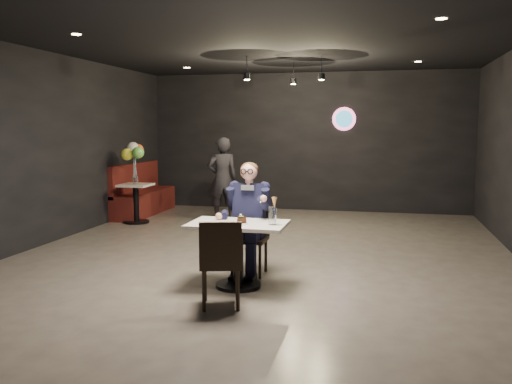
% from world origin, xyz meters
% --- Properties ---
extents(floor, '(9.00, 9.00, 0.00)m').
position_xyz_m(floor, '(0.00, 0.00, 0.00)').
color(floor, slate).
rests_on(floor, ground).
extents(wall_sign, '(0.50, 0.06, 0.50)m').
position_xyz_m(wall_sign, '(0.80, 4.47, 2.00)').
color(wall_sign, pink).
rests_on(wall_sign, floor).
extents(pendant_lights, '(1.40, 1.20, 0.36)m').
position_xyz_m(pendant_lights, '(0.00, 2.00, 2.88)').
color(pendant_lights, black).
rests_on(pendant_lights, floor).
extents(main_table, '(1.10, 0.70, 0.75)m').
position_xyz_m(main_table, '(0.04, -1.48, 0.38)').
color(main_table, white).
rests_on(main_table, floor).
extents(chair_far, '(0.42, 0.46, 0.92)m').
position_xyz_m(chair_far, '(0.04, -0.93, 0.46)').
color(chair_far, black).
rests_on(chair_far, floor).
extents(chair_near, '(0.53, 0.56, 0.92)m').
position_xyz_m(chair_near, '(0.04, -2.16, 0.46)').
color(chair_near, black).
rests_on(chair_near, floor).
extents(seated_man, '(0.60, 0.80, 1.44)m').
position_xyz_m(seated_man, '(0.04, -0.93, 0.72)').
color(seated_man, black).
rests_on(seated_man, floor).
extents(dessert_plate, '(0.23, 0.23, 0.01)m').
position_xyz_m(dessert_plate, '(0.06, -1.57, 0.76)').
color(dessert_plate, white).
rests_on(dessert_plate, main_table).
extents(cake_slice, '(0.12, 0.11, 0.07)m').
position_xyz_m(cake_slice, '(0.10, -1.54, 0.80)').
color(cake_slice, black).
rests_on(cake_slice, dessert_plate).
extents(mint_leaf, '(0.06, 0.04, 0.01)m').
position_xyz_m(mint_leaf, '(0.10, -1.58, 0.84)').
color(mint_leaf, '#2B832C').
rests_on(mint_leaf, cake_slice).
extents(sundae_glass, '(0.09, 0.09, 0.20)m').
position_xyz_m(sundae_glass, '(0.44, -1.51, 0.85)').
color(sundae_glass, silver).
rests_on(sundae_glass, main_table).
extents(wafer_cone, '(0.08, 0.08, 0.13)m').
position_xyz_m(wafer_cone, '(0.47, -1.51, 0.99)').
color(wafer_cone, tan).
rests_on(wafer_cone, sundae_glass).
extents(booth_bench, '(0.54, 2.14, 1.07)m').
position_xyz_m(booth_bench, '(-3.25, 3.12, 0.54)').
color(booth_bench, '#4D1310').
rests_on(booth_bench, floor).
extents(side_table, '(0.56, 0.56, 0.70)m').
position_xyz_m(side_table, '(-2.95, 2.12, 0.35)').
color(side_table, white).
rests_on(side_table, floor).
extents(balloon_vase, '(0.11, 0.11, 0.16)m').
position_xyz_m(balloon_vase, '(-2.95, 2.12, 0.83)').
color(balloon_vase, silver).
rests_on(balloon_vase, side_table).
extents(balloon_bunch, '(0.41, 0.41, 0.68)m').
position_xyz_m(balloon_bunch, '(-2.95, 2.12, 1.24)').
color(balloon_bunch, '#FFFB35').
rests_on(balloon_bunch, balloon_vase).
extents(passerby, '(0.71, 0.61, 1.63)m').
position_xyz_m(passerby, '(-1.45, 2.89, 0.82)').
color(passerby, black).
rests_on(passerby, floor).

